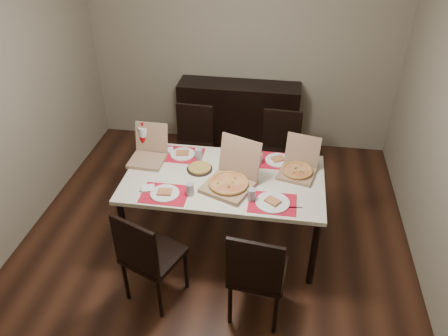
{
  "coord_description": "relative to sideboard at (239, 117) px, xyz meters",
  "views": [
    {
      "loc": [
        0.58,
        -3.17,
        3.04
      ],
      "look_at": [
        0.08,
        0.02,
        0.85
      ],
      "focal_mm": 35.0,
      "sensor_mm": 36.0,
      "label": 1
    }
  ],
  "objects": [
    {
      "name": "setting_near_left",
      "position": [
        -0.34,
        -2.07,
        0.32
      ],
      "size": [
        0.48,
        0.3,
        0.11
      ],
      "color": "red",
      "rests_on": "dining_table"
    },
    {
      "name": "soda_bottle",
      "position": [
        -0.76,
        -1.42,
        0.43
      ],
      "size": [
        0.1,
        0.1,
        0.31
      ],
      "color": "silver",
      "rests_on": "dining_table"
    },
    {
      "name": "pizza_box_left",
      "position": [
        -0.68,
        -1.57,
        0.36
      ],
      "size": [
        0.33,
        0.37,
        0.32
      ],
      "color": "#947055",
      "rests_on": "dining_table"
    },
    {
      "name": "dining_table",
      "position": [
        0.08,
        -1.76,
        0.23
      ],
      "size": [
        1.8,
        1.0,
        0.75
      ],
      "color": "beige",
      "rests_on": "ground"
    },
    {
      "name": "sideboard",
      "position": [
        0.0,
        0.0,
        0.0
      ],
      "size": [
        1.5,
        0.4,
        0.9
      ],
      "primitive_type": "cube",
      "color": "black",
      "rests_on": "ground"
    },
    {
      "name": "napkin_loose",
      "position": [
        0.17,
        -1.84,
        0.31
      ],
      "size": [
        0.16,
        0.15,
        0.02
      ],
      "primitive_type": "cube",
      "rotation": [
        0.0,
        0.0,
        0.51
      ],
      "color": "white",
      "rests_on": "dining_table"
    },
    {
      "name": "setting_far_right",
      "position": [
        0.5,
        -1.43,
        0.32
      ],
      "size": [
        0.45,
        0.3,
        0.11
      ],
      "color": "red",
      "rests_on": "dining_table"
    },
    {
      "name": "ground",
      "position": [
        0.0,
        -1.78,
        -0.46
      ],
      "size": [
        3.8,
        4.0,
        0.02
      ],
      "primitive_type": "cube",
      "color": "#3C1F12",
      "rests_on": "ground"
    },
    {
      "name": "pizza_box_center",
      "position": [
        0.16,
        -1.88,
        0.36
      ],
      "size": [
        0.53,
        0.55,
        0.39
      ],
      "color": "#947055",
      "rests_on": "dining_table"
    },
    {
      "name": "setting_near_right",
      "position": [
        0.5,
        -2.07,
        0.32
      ],
      "size": [
        0.46,
        0.3,
        0.11
      ],
      "color": "red",
      "rests_on": "dining_table"
    },
    {
      "name": "pizza_box_right",
      "position": [
        0.74,
        -1.58,
        0.35
      ],
      "size": [
        0.39,
        0.42,
        0.32
      ],
      "color": "#947055",
      "rests_on": "dining_table"
    },
    {
      "name": "dip_bowl",
      "position": [
        0.21,
        -1.6,
        0.31
      ],
      "size": [
        0.15,
        0.15,
        0.03
      ],
      "primitive_type": "imported",
      "rotation": [
        0.0,
        0.0,
        0.31
      ],
      "color": "white",
      "rests_on": "dining_table"
    },
    {
      "name": "chair_far_left",
      "position": [
        -0.42,
        -0.82,
        0.06
      ],
      "size": [
        0.44,
        0.44,
        0.93
      ],
      "color": "black",
      "rests_on": "ground"
    },
    {
      "name": "chair_far_right",
      "position": [
        0.56,
        -0.81,
        0.06
      ],
      "size": [
        0.44,
        0.44,
        0.93
      ],
      "color": "black",
      "rests_on": "ground"
    },
    {
      "name": "chair_near_right",
      "position": [
        0.47,
        -2.63,
        0.06
      ],
      "size": [
        0.46,
        0.46,
        0.93
      ],
      "color": "black",
      "rests_on": "ground"
    },
    {
      "name": "chair_near_left",
      "position": [
        -0.41,
        -2.58,
        0.06
      ],
      "size": [
        0.55,
        0.55,
        0.93
      ],
      "color": "black",
      "rests_on": "ground"
    },
    {
      "name": "setting_far_left",
      "position": [
        -0.35,
        -1.46,
        0.32
      ],
      "size": [
        0.48,
        0.3,
        0.11
      ],
      "color": "red",
      "rests_on": "dining_table"
    },
    {
      "name": "room_walls",
      "position": [
        0.0,
        -1.35,
        1.28
      ],
      "size": [
        3.84,
        4.02,
        2.62
      ],
      "color": "gray",
      "rests_on": "ground"
    },
    {
      "name": "faina_plate",
      "position": [
        -0.16,
        -1.67,
        0.31
      ],
      "size": [
        0.24,
        0.24,
        0.03
      ],
      "color": "black",
      "rests_on": "dining_table"
    }
  ]
}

